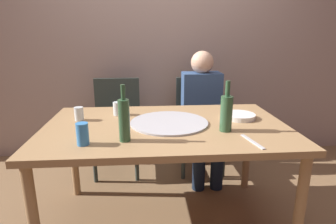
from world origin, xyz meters
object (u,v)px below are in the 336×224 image
(tumbler_far, at_px, (118,109))
(plate_stack, at_px, (239,116))
(pizza_tray, at_px, (169,122))
(beer_bottle, at_px, (124,119))
(wine_bottle, at_px, (226,112))
(chair_left, at_px, (117,120))
(chair_right, at_px, (199,118))
(soda_can, at_px, (83,134))
(guest_in_sweater, at_px, (203,109))
(tumbler_near, at_px, (79,114))
(dining_table, at_px, (166,135))
(table_knife, at_px, (252,142))

(tumbler_far, height_order, plate_stack, tumbler_far)
(pizza_tray, bearing_deg, beer_bottle, -132.82)
(wine_bottle, height_order, chair_left, wine_bottle)
(wine_bottle, height_order, chair_right, wine_bottle)
(chair_right, bearing_deg, soda_can, 54.17)
(wine_bottle, xyz_separation_m, chair_right, (0.04, 1.04, -0.35))
(chair_left, distance_m, guest_in_sweater, 0.83)
(beer_bottle, xyz_separation_m, tumbler_near, (-0.34, 0.41, -0.08))
(dining_table, bearing_deg, tumbler_far, 143.10)
(soda_can, relative_size, chair_right, 0.14)
(soda_can, height_order, chair_left, chair_left)
(soda_can, bearing_deg, wine_bottle, 10.89)
(chair_left, bearing_deg, chair_right, -180.00)
(wine_bottle, distance_m, soda_can, 0.84)
(dining_table, height_order, wine_bottle, wine_bottle)
(tumbler_near, bearing_deg, plate_stack, -1.94)
(chair_left, bearing_deg, soda_can, 87.46)
(wine_bottle, distance_m, tumbler_far, 0.80)
(tumbler_far, distance_m, guest_in_sweater, 0.89)
(wine_bottle, xyz_separation_m, tumbler_near, (-0.94, 0.29, -0.07))
(tumbler_near, height_order, chair_left, chair_left)
(beer_bottle, height_order, table_knife, beer_bottle)
(soda_can, xyz_separation_m, chair_left, (0.05, 1.20, -0.29))
(dining_table, xyz_separation_m, beer_bottle, (-0.25, -0.27, 0.20))
(plate_stack, height_order, table_knife, plate_stack)
(chair_right, bearing_deg, pizza_tray, 66.74)
(tumbler_far, xyz_separation_m, chair_left, (-0.08, 0.64, -0.28))
(tumbler_far, relative_size, soda_can, 0.79)
(pizza_tray, distance_m, tumbler_near, 0.62)
(beer_bottle, bearing_deg, pizza_tray, 47.18)
(tumbler_far, xyz_separation_m, chair_right, (0.73, 0.64, -0.28))
(chair_right, bearing_deg, beer_bottle, 60.94)
(plate_stack, bearing_deg, guest_in_sweater, 101.59)
(plate_stack, distance_m, chair_left, 1.25)
(plate_stack, height_order, chair_right, chair_right)
(dining_table, xyz_separation_m, soda_can, (-0.47, -0.31, 0.13))
(beer_bottle, height_order, plate_stack, beer_bottle)
(plate_stack, distance_m, guest_in_sweater, 0.66)
(tumbler_far, relative_size, guest_in_sweater, 0.08)
(plate_stack, distance_m, table_knife, 0.45)
(pizza_tray, xyz_separation_m, wine_bottle, (0.33, -0.17, 0.11))
(wine_bottle, bearing_deg, soda_can, -169.11)
(guest_in_sweater, bearing_deg, dining_table, 61.83)
(dining_table, xyz_separation_m, tumbler_near, (-0.59, 0.14, 0.12))
(table_knife, bearing_deg, chair_right, -8.21)
(wine_bottle, height_order, soda_can, wine_bottle)
(pizza_tray, distance_m, wine_bottle, 0.39)
(wine_bottle, relative_size, soda_can, 2.55)
(plate_stack, bearing_deg, tumbler_far, 170.13)
(plate_stack, bearing_deg, tumbler_near, 178.06)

